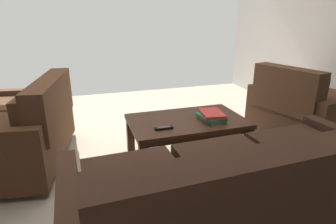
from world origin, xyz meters
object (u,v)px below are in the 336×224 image
(coffee_table, at_px, (187,125))
(tv_remote, at_px, (164,128))
(sofa_main, at_px, (244,202))
(loveseat_near, at_px, (24,128))
(armchair_side, at_px, (301,109))
(book_stack, at_px, (212,116))

(coffee_table, bearing_deg, tv_remote, 30.72)
(coffee_table, bearing_deg, sofa_main, 83.54)
(loveseat_near, bearing_deg, tv_remote, 155.89)
(armchair_side, height_order, tv_remote, armchair_side)
(loveseat_near, distance_m, book_stack, 1.74)
(sofa_main, relative_size, tv_remote, 11.99)
(sofa_main, height_order, coffee_table, sofa_main)
(sofa_main, xyz_separation_m, coffee_table, (-0.14, -1.20, -0.02))
(coffee_table, relative_size, tv_remote, 6.77)
(coffee_table, xyz_separation_m, armchair_side, (-1.38, -0.03, 0.01))
(loveseat_near, relative_size, tv_remote, 8.59)
(book_stack, bearing_deg, loveseat_near, -14.95)
(sofa_main, relative_size, coffee_table, 1.77)
(coffee_table, bearing_deg, armchair_side, -178.63)
(coffee_table, relative_size, book_stack, 3.61)
(loveseat_near, distance_m, tv_remote, 1.30)
(coffee_table, xyz_separation_m, tv_remote, (0.28, 0.17, 0.07))
(coffee_table, height_order, book_stack, book_stack)
(sofa_main, distance_m, armchair_side, 1.95)
(sofa_main, xyz_separation_m, book_stack, (-0.35, -1.11, 0.08))
(coffee_table, bearing_deg, book_stack, 157.76)
(loveseat_near, bearing_deg, coffee_table, 166.15)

